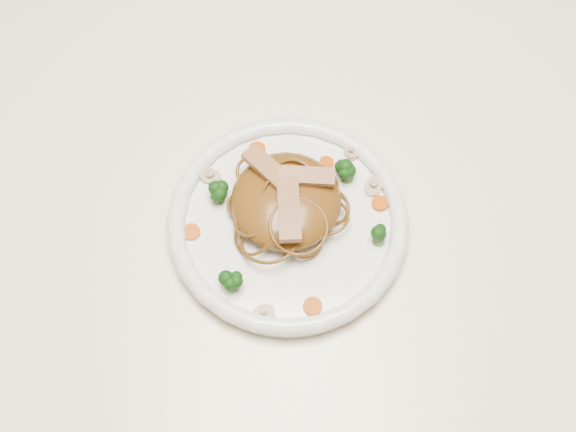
{
  "coord_description": "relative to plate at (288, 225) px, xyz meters",
  "views": [
    {
      "loc": [
        -0.01,
        -0.41,
        1.54
      ],
      "look_at": [
        -0.01,
        -0.03,
        0.78
      ],
      "focal_mm": 48.31,
      "sensor_mm": 36.0,
      "label": 1
    }
  ],
  "objects": [
    {
      "name": "mushroom_0",
      "position": [
        -0.02,
        -0.11,
        0.01
      ],
      "size": [
        0.03,
        0.03,
        0.01
      ],
      "primitive_type": "cylinder",
      "rotation": [
        0.0,
        0.0,
        0.22
      ],
      "color": "#C6B695",
      "rests_on": "plate"
    },
    {
      "name": "chicken_a",
      "position": [
        0.02,
        0.03,
        0.05
      ],
      "size": [
        0.06,
        0.02,
        0.01
      ],
      "primitive_type": "cube",
      "rotation": [
        0.0,
        0.0,
        -0.02
      ],
      "color": "#9D6E4A",
      "rests_on": "noodle_mound"
    },
    {
      "name": "noodle_mound",
      "position": [
        -0.0,
        0.02,
        0.03
      ],
      "size": [
        0.15,
        0.15,
        0.04
      ],
      "primitive_type": "ellipsoid",
      "rotation": [
        0.0,
        0.0,
        -0.26
      ],
      "color": "brown",
      "rests_on": "plate"
    },
    {
      "name": "mushroom_1",
      "position": [
        0.1,
        0.04,
        0.01
      ],
      "size": [
        0.03,
        0.03,
        0.01
      ],
      "primitive_type": "cylinder",
      "rotation": [
        0.0,
        0.0,
        1.23
      ],
      "color": "#C6B695",
      "rests_on": "plate"
    },
    {
      "name": "carrot_1",
      "position": [
        -0.11,
        -0.01,
        0.01
      ],
      "size": [
        0.02,
        0.02,
        0.0
      ],
      "primitive_type": "cylinder",
      "rotation": [
        0.0,
        0.0,
        0.32
      ],
      "color": "#B84206",
      "rests_on": "plate"
    },
    {
      "name": "ground",
      "position": [
        0.01,
        0.03,
        -0.76
      ],
      "size": [
        4.0,
        4.0,
        0.0
      ],
      "primitive_type": "plane",
      "color": "brown",
      "rests_on": "ground"
    },
    {
      "name": "plate",
      "position": [
        0.0,
        0.0,
        0.0
      ],
      "size": [
        0.33,
        0.33,
        0.02
      ],
      "primitive_type": "cylinder",
      "rotation": [
        0.0,
        0.0,
        0.31
      ],
      "color": "white",
      "rests_on": "table"
    },
    {
      "name": "chicken_c",
      "position": [
        0.0,
        -0.01,
        0.05
      ],
      "size": [
        0.03,
        0.07,
        0.01
      ],
      "primitive_type": "cube",
      "rotation": [
        0.0,
        0.0,
        4.77
      ],
      "color": "#9D6E4A",
      "rests_on": "noodle_mound"
    },
    {
      "name": "broccoli_1",
      "position": [
        -0.08,
        0.03,
        0.02
      ],
      "size": [
        0.04,
        0.04,
        0.03
      ],
      "primitive_type": null,
      "rotation": [
        0.0,
        0.0,
        -0.43
      ],
      "color": "#0E420D",
      "rests_on": "plate"
    },
    {
      "name": "chicken_b",
      "position": [
        -0.02,
        0.04,
        0.05
      ],
      "size": [
        0.06,
        0.06,
        0.01
      ],
      "primitive_type": "cube",
      "rotation": [
        0.0,
        0.0,
        2.35
      ],
      "color": "#9D6E4A",
      "rests_on": "noodle_mound"
    },
    {
      "name": "table",
      "position": [
        0.01,
        0.03,
        -0.11
      ],
      "size": [
        1.2,
        0.8,
        0.75
      ],
      "color": "#F0E3CC",
      "rests_on": "ground"
    },
    {
      "name": "broccoli_3",
      "position": [
        0.1,
        -0.02,
        0.03
      ],
      "size": [
        0.04,
        0.04,
        0.03
      ],
      "primitive_type": null,
      "rotation": [
        0.0,
        0.0,
        -0.38
      ],
      "color": "#0E420D",
      "rests_on": "plate"
    },
    {
      "name": "carrot_2",
      "position": [
        0.1,
        0.02,
        0.01
      ],
      "size": [
        0.02,
        0.02,
        0.0
      ],
      "primitive_type": "cylinder",
      "rotation": [
        0.0,
        0.0,
        -0.33
      ],
      "color": "#B84206",
      "rests_on": "plate"
    },
    {
      "name": "broccoli_0",
      "position": [
        0.07,
        0.06,
        0.03
      ],
      "size": [
        0.04,
        0.04,
        0.03
      ],
      "primitive_type": null,
      "rotation": [
        0.0,
        0.0,
        0.24
      ],
      "color": "#0E420D",
      "rests_on": "plate"
    },
    {
      "name": "mushroom_3",
      "position": [
        0.07,
        0.09,
        0.01
      ],
      "size": [
        0.03,
        0.03,
        0.01
      ],
      "primitive_type": "cylinder",
      "rotation": [
        0.0,
        0.0,
        2.01
      ],
      "color": "#C6B695",
      "rests_on": "plate"
    },
    {
      "name": "carrot_0",
      "position": [
        0.04,
        0.07,
        0.01
      ],
      "size": [
        0.02,
        0.02,
        0.0
      ],
      "primitive_type": "cylinder",
      "rotation": [
        0.0,
        0.0,
        -0.31
      ],
      "color": "#B84206",
      "rests_on": "plate"
    },
    {
      "name": "carrot_4",
      "position": [
        0.03,
        -0.1,
        0.01
      ],
      "size": [
        0.02,
        0.02,
        0.0
      ],
      "primitive_type": "cylinder",
      "rotation": [
        0.0,
        0.0,
        0.13
      ],
      "color": "#B84206",
      "rests_on": "plate"
    },
    {
      "name": "carrot_3",
      "position": [
        -0.04,
        0.09,
        0.01
      ],
      "size": [
        0.02,
        0.02,
        0.0
      ],
      "primitive_type": "cylinder",
      "rotation": [
        0.0,
        0.0,
        0.33
      ],
      "color": "#B84206",
      "rests_on": "plate"
    },
    {
      "name": "broccoli_2",
      "position": [
        -0.06,
        -0.08,
        0.02
      ],
      "size": [
        0.03,
        0.03,
        0.03
      ],
      "primitive_type": null,
      "rotation": [
        0.0,
        0.0,
        0.34
      ],
      "color": "#0E420D",
      "rests_on": "plate"
    },
    {
      "name": "mushroom_2",
      "position": [
        -0.09,
        0.05,
        0.01
      ],
      "size": [
        0.03,
        0.03,
        0.01
      ],
      "primitive_type": "cylinder",
      "rotation": [
        0.0,
        0.0,
        -0.35
      ],
      "color": "#C6B695",
      "rests_on": "plate"
    }
  ]
}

